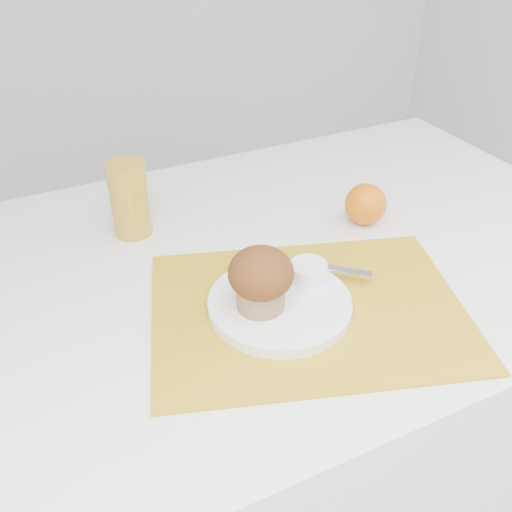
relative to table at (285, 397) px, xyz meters
name	(u,v)px	position (x,y,z in m)	size (l,w,h in m)	color
table	(285,397)	(0.00, 0.00, 0.00)	(1.20, 0.80, 0.75)	white
placemat	(308,309)	(-0.06, -0.16, 0.38)	(0.46, 0.34, 0.00)	gold
plate	(280,304)	(-0.10, -0.14, 0.39)	(0.21, 0.21, 0.02)	white
ramekin	(308,272)	(-0.03, -0.11, 0.41)	(0.05, 0.05, 0.02)	silver
cream	(309,266)	(-0.03, -0.11, 0.42)	(0.06, 0.06, 0.01)	white
raspberry_near	(274,278)	(-0.08, -0.10, 0.40)	(0.02, 0.02, 0.02)	#560206
raspberry_far	(301,276)	(-0.04, -0.11, 0.40)	(0.02, 0.02, 0.02)	#5C020B
butter_knife	(316,265)	(0.00, -0.09, 0.40)	(0.18, 0.01, 0.00)	silver
orange	(366,204)	(0.16, 0.02, 0.41)	(0.08, 0.08, 0.08)	orange
juice_glass	(129,199)	(-0.23, 0.17, 0.44)	(0.07, 0.07, 0.14)	gold
muffin	(261,278)	(-0.13, -0.14, 0.45)	(0.09, 0.09, 0.10)	#9B744B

